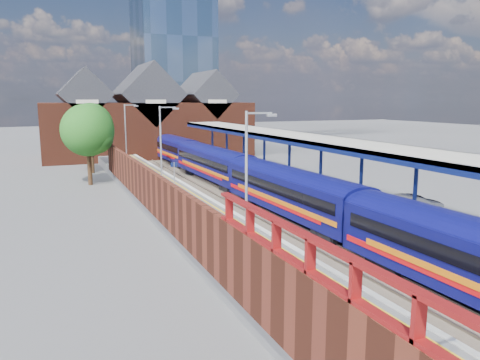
# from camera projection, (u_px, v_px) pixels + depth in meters

# --- Properties ---
(ground) EXTENTS (240.00, 240.00, 0.00)m
(ground) POSITION_uv_depth(u_px,v_px,m) (209.00, 188.00, 45.55)
(ground) COLOR #5B5B5E
(ground) RESTS_ON ground
(ballast_bed) EXTENTS (6.00, 76.00, 0.06)m
(ballast_bed) POSITION_uv_depth(u_px,v_px,m) (251.00, 209.00, 36.46)
(ballast_bed) COLOR #473D33
(ballast_bed) RESTS_ON ground
(rails) EXTENTS (4.51, 76.00, 0.14)m
(rails) POSITION_uv_depth(u_px,v_px,m) (251.00, 208.00, 36.45)
(rails) COLOR slate
(rails) RESTS_ON ground
(left_platform) EXTENTS (5.00, 76.00, 1.00)m
(left_platform) POSITION_uv_depth(u_px,v_px,m) (182.00, 210.00, 34.28)
(left_platform) COLOR #565659
(left_platform) RESTS_ON ground
(right_platform) EXTENTS (6.00, 76.00, 1.00)m
(right_platform) POSITION_uv_depth(u_px,v_px,m) (317.00, 197.00, 38.68)
(right_platform) COLOR #565659
(right_platform) RESTS_ON ground
(coping_left) EXTENTS (0.30, 76.00, 0.05)m
(coping_left) POSITION_uv_depth(u_px,v_px,m) (213.00, 200.00, 35.09)
(coping_left) COLOR silver
(coping_left) RESTS_ON left_platform
(coping_right) EXTENTS (0.30, 76.00, 0.05)m
(coping_right) POSITION_uv_depth(u_px,v_px,m) (287.00, 194.00, 37.50)
(coping_right) COLOR silver
(coping_right) RESTS_ON right_platform
(yellow_line) EXTENTS (0.14, 76.00, 0.01)m
(yellow_line) POSITION_uv_depth(u_px,v_px,m) (205.00, 201.00, 34.86)
(yellow_line) COLOR yellow
(yellow_line) RESTS_ON left_platform
(train) EXTENTS (3.15, 65.95, 3.45)m
(train) POSITION_uv_depth(u_px,v_px,m) (245.00, 173.00, 40.79)
(train) COLOR #0C0D57
(train) RESTS_ON ground
(canopy) EXTENTS (4.50, 52.00, 4.48)m
(canopy) POSITION_uv_depth(u_px,v_px,m) (301.00, 138.00, 39.44)
(canopy) COLOR navy
(canopy) RESTS_ON right_platform
(lamp_post_b) EXTENTS (1.48, 0.18, 7.00)m
(lamp_post_b) POSITION_uv_depth(u_px,v_px,m) (249.00, 180.00, 20.47)
(lamp_post_b) COLOR #A5A8AA
(lamp_post_b) RESTS_ON left_platform
(lamp_post_c) EXTENTS (1.48, 0.18, 7.00)m
(lamp_post_c) POSITION_uv_depth(u_px,v_px,m) (163.00, 147.00, 35.00)
(lamp_post_c) COLOR #A5A8AA
(lamp_post_c) RESTS_ON left_platform
(lamp_post_d) EXTENTS (1.48, 0.18, 7.00)m
(lamp_post_d) POSITION_uv_depth(u_px,v_px,m) (127.00, 133.00, 49.54)
(lamp_post_d) COLOR #A5A8AA
(lamp_post_d) RESTS_ON left_platform
(platform_sign) EXTENTS (0.55, 0.08, 2.50)m
(platform_sign) POSITION_uv_depth(u_px,v_px,m) (174.00, 172.00, 37.73)
(platform_sign) COLOR #A5A8AA
(platform_sign) RESTS_ON left_platform
(brick_wall) EXTENTS (0.35, 50.00, 3.86)m
(brick_wall) POSITION_uv_depth(u_px,v_px,m) (169.00, 205.00, 27.09)
(brick_wall) COLOR #572417
(brick_wall) RESTS_ON left_platform
(station_building) EXTENTS (30.00, 12.12, 13.78)m
(station_building) POSITION_uv_depth(u_px,v_px,m) (147.00, 120.00, 70.06)
(station_building) COLOR #572417
(station_building) RESTS_ON ground
(glass_tower) EXTENTS (14.20, 14.20, 40.30)m
(glass_tower) POSITION_uv_depth(u_px,v_px,m) (173.00, 39.00, 91.35)
(glass_tower) COLOR #435A73
(glass_tower) RESTS_ON ground
(tree_near) EXTENTS (5.20, 5.20, 8.10)m
(tree_near) POSITION_uv_depth(u_px,v_px,m) (89.00, 132.00, 46.05)
(tree_near) COLOR #382314
(tree_near) RESTS_ON ground
(tree_far) EXTENTS (5.20, 5.20, 8.10)m
(tree_far) POSITION_uv_depth(u_px,v_px,m) (92.00, 127.00, 53.70)
(tree_far) COLOR #382314
(tree_far) RESTS_ON ground
(parked_car_silver) EXTENTS (4.32, 1.53, 1.42)m
(parked_car_silver) POSITION_uv_depth(u_px,v_px,m) (411.00, 206.00, 30.14)
(parked_car_silver) COLOR #A5A6A9
(parked_car_silver) RESTS_ON right_platform
(parked_car_dark) EXTENTS (4.68, 2.09, 1.33)m
(parked_car_dark) POSITION_uv_depth(u_px,v_px,m) (413.00, 204.00, 30.90)
(parked_car_dark) COLOR black
(parked_car_dark) RESTS_ON right_platform
(parked_car_blue) EXTENTS (4.49, 3.36, 1.13)m
(parked_car_blue) POSITION_uv_depth(u_px,v_px,m) (346.00, 191.00, 35.67)
(parked_car_blue) COLOR navy
(parked_car_blue) RESTS_ON right_platform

